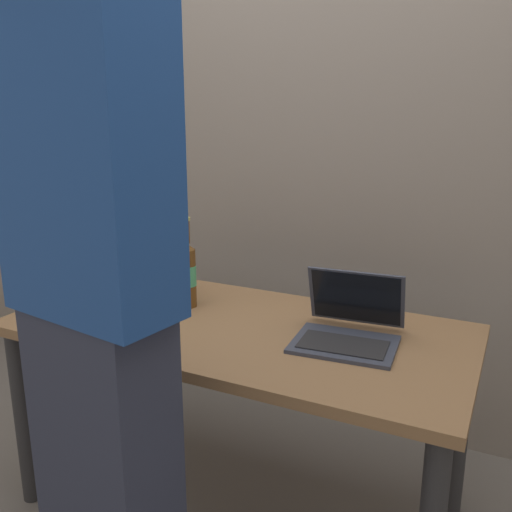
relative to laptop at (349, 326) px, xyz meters
name	(u,v)px	position (x,y,z in m)	size (l,w,h in m)	color
ground_plane	(239,503)	(-0.38, -0.04, -0.76)	(8.00, 8.00, 0.00)	slate
desk	(237,351)	(-0.38, -0.04, -0.14)	(1.56, 0.75, 0.72)	olive
laptop	(349,326)	(0.00, 0.00, 0.00)	(0.34, 0.34, 0.21)	#383D4C
beer_bottle_green	(179,269)	(-0.72, 0.12, 0.07)	(0.08, 0.08, 0.29)	#472B14
beer_bottle_amber	(187,272)	(-0.63, 0.04, 0.09)	(0.07, 0.07, 0.34)	brown
beer_bottle_dark	(153,269)	(-0.77, 0.03, 0.08)	(0.07, 0.07, 0.33)	#1E5123
person_figure	(96,313)	(-0.39, -0.70, 0.22)	(0.43, 0.31, 1.89)	#2D3347
back_wall	(321,139)	(-0.38, 0.75, 0.54)	(6.00, 0.10, 2.60)	gray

